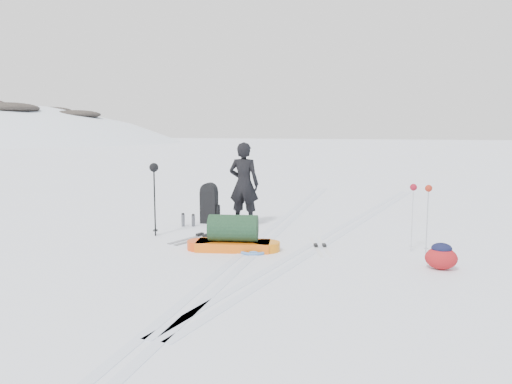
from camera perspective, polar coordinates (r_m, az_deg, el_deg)
ground at (r=9.99m, az=0.89°, el=-5.51°), size 200.00×200.00×0.00m
ski_tracks at (r=10.65m, az=5.50°, el=-4.72°), size 3.38×17.97×0.01m
skier at (r=11.38m, az=-1.40°, el=0.92°), size 0.71×0.49×1.91m
pulk_sled at (r=9.13m, az=-2.61°, el=-5.12°), size 1.78×0.87×0.65m
expedition_rucksack at (r=11.77m, az=-5.03°, el=-1.42°), size 0.95×0.69×0.95m
ski_poles_black at (r=10.42m, az=-11.57°, el=1.77°), size 0.19×0.20×1.51m
ski_poles_silver at (r=9.30m, az=18.30°, el=-0.39°), size 0.38×0.21×1.23m
touring_skis_grey at (r=10.35m, az=-6.06°, el=-5.03°), size 0.76×1.80×0.07m
touring_skis_white at (r=9.48m, az=7.33°, el=-6.19°), size 0.77×1.59×0.06m
rope_coil at (r=9.02m, az=-0.26°, el=-6.71°), size 0.66×0.66×0.06m
small_daypack at (r=8.44m, az=20.41°, el=-6.92°), size 0.61×0.55×0.42m
thermos_pair at (r=11.45m, az=-7.78°, el=-3.20°), size 0.32×0.18×0.31m
stuff_sack at (r=11.46m, az=-2.40°, el=-3.30°), size 0.38×0.30×0.22m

